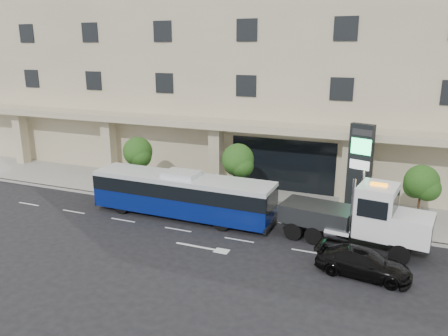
% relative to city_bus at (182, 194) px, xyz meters
% --- Properties ---
extents(ground, '(120.00, 120.00, 0.00)m').
position_rel_city_bus_xyz_m(ground, '(4.71, -0.49, -1.58)').
color(ground, black).
rests_on(ground, ground).
extents(sidewalk, '(120.00, 6.00, 0.15)m').
position_rel_city_bus_xyz_m(sidewalk, '(4.71, 4.51, -1.50)').
color(sidewalk, gray).
rests_on(sidewalk, ground).
extents(curb, '(120.00, 0.30, 0.15)m').
position_rel_city_bus_xyz_m(curb, '(4.71, 1.51, -1.50)').
color(curb, gray).
rests_on(curb, ground).
extents(convention_center, '(60.00, 17.60, 20.00)m').
position_rel_city_bus_xyz_m(convention_center, '(4.71, 14.93, 8.40)').
color(convention_center, tan).
rests_on(convention_center, ground).
extents(tree_left, '(2.27, 2.20, 4.22)m').
position_rel_city_bus_xyz_m(tree_left, '(-5.26, 3.10, 1.54)').
color(tree_left, '#422B19').
rests_on(tree_left, sidewalk).
extents(tree_mid, '(2.28, 2.20, 4.38)m').
position_rel_city_bus_xyz_m(tree_mid, '(2.74, 3.10, 1.68)').
color(tree_mid, '#422B19').
rests_on(tree_mid, sidewalk).
extents(tree_right, '(2.10, 2.00, 4.04)m').
position_rel_city_bus_xyz_m(tree_right, '(14.24, 3.10, 1.46)').
color(tree_right, '#422B19').
rests_on(tree_right, sidewalk).
extents(city_bus, '(12.26, 2.75, 3.10)m').
position_rel_city_bus_xyz_m(city_bus, '(0.00, 0.00, 0.00)').
color(city_bus, black).
rests_on(city_bus, ground).
extents(tow_truck, '(9.29, 3.33, 4.20)m').
position_rel_city_bus_xyz_m(tow_truck, '(11.17, -0.23, 0.15)').
color(tow_truck, '#2D3033').
rests_on(tow_truck, ground).
extents(black_sedan, '(4.74, 2.32, 1.33)m').
position_rel_city_bus_xyz_m(black_sedan, '(11.70, -3.50, -0.91)').
color(black_sedan, black).
rests_on(black_sedan, ground).
extents(signage_pylon, '(1.58, 1.00, 6.00)m').
position_rel_city_bus_xyz_m(signage_pylon, '(10.56, 4.55, 1.62)').
color(signage_pylon, black).
rests_on(signage_pylon, sidewalk).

